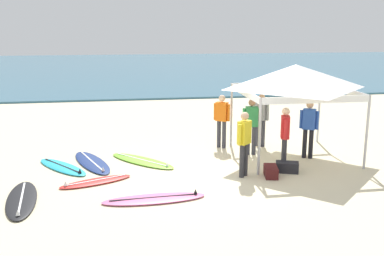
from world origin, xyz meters
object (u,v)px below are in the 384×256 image
(surfboard_pink, at_px, (154,199))
(canopy_tent, at_px, (295,77))
(person_red, at_px, (285,134))
(person_green, at_px, (251,123))
(surfboard_red, at_px, (95,181))
(person_blue, at_px, (309,125))
(surfboard_navy, at_px, (92,162))
(surfboard_black, at_px, (22,199))
(person_grey, at_px, (261,116))
(surfboard_lime, at_px, (142,161))
(person_yellow, at_px, (244,140))
(gear_bag_near_tent, at_px, (287,167))
(surfboard_cyan, at_px, (62,167))
(gear_bag_by_pole, at_px, (271,171))

(surfboard_pink, bearing_deg, canopy_tent, 33.35)
(person_red, height_order, person_green, same)
(surfboard_red, relative_size, person_blue, 1.11)
(person_red, xyz_separation_m, person_blue, (1.07, 0.89, 0.00))
(surfboard_navy, distance_m, person_blue, 6.37)
(surfboard_pink, relative_size, person_blue, 1.39)
(surfboard_black, relative_size, person_grey, 1.45)
(surfboard_lime, height_order, person_yellow, person_yellow)
(person_red, xyz_separation_m, person_grey, (0.10, 2.40, 0.00))
(surfboard_red, bearing_deg, gear_bag_near_tent, 0.62)
(canopy_tent, bearing_deg, surfboard_lime, 178.81)
(surfboard_navy, distance_m, person_green, 4.83)
(person_red, bearing_deg, person_green, 107.93)
(canopy_tent, bearing_deg, person_yellow, -140.69)
(surfboard_lime, xyz_separation_m, surfboard_navy, (-1.42, 0.08, -0.00))
(surfboard_navy, relative_size, person_green, 1.50)
(gear_bag_near_tent, bearing_deg, surfboard_cyan, 167.76)
(person_yellow, bearing_deg, surfboard_cyan, 163.05)
(person_grey, bearing_deg, person_blue, -57.18)
(surfboard_pink, xyz_separation_m, gear_bag_near_tent, (3.67, 1.43, 0.10))
(person_red, bearing_deg, person_yellow, -161.35)
(person_yellow, xyz_separation_m, person_blue, (2.32, 1.31, 0.00))
(person_blue, bearing_deg, person_green, 158.30)
(person_green, bearing_deg, gear_bag_by_pole, -91.70)
(person_grey, distance_m, person_blue, 1.79)
(surfboard_black, distance_m, person_blue, 8.05)
(surfboard_pink, distance_m, person_yellow, 2.90)
(surfboard_navy, relative_size, person_grey, 1.50)
(surfboard_cyan, height_order, surfboard_lime, same)
(canopy_tent, relative_size, gear_bag_by_pole, 5.21)
(surfboard_navy, bearing_deg, surfboard_pink, -63.03)
(person_yellow, height_order, person_grey, same)
(surfboard_lime, relative_size, surfboard_navy, 0.85)
(person_red, height_order, person_grey, same)
(surfboard_pink, xyz_separation_m, gear_bag_by_pole, (3.12, 1.15, 0.10))
(surfboard_cyan, distance_m, surfboard_navy, 0.84)
(canopy_tent, bearing_deg, surfboard_black, -161.55)
(person_blue, height_order, gear_bag_near_tent, person_blue)
(person_blue, bearing_deg, surfboard_cyan, 178.91)
(surfboard_navy, bearing_deg, person_green, 2.16)
(person_red, bearing_deg, surfboard_pink, -155.09)
(surfboard_lime, distance_m, person_green, 3.45)
(person_grey, bearing_deg, surfboard_black, -151.33)
(surfboard_navy, xyz_separation_m, gear_bag_near_tent, (5.22, -1.61, 0.10))
(surfboard_cyan, relative_size, surfboard_lime, 0.95)
(surfboard_cyan, height_order, person_grey, person_grey)
(surfboard_pink, height_order, surfboard_lime, same)
(surfboard_cyan, bearing_deg, person_blue, -1.09)
(surfboard_black, xyz_separation_m, person_yellow, (5.37, 0.86, 0.95))
(surfboard_cyan, height_order, person_green, person_green)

